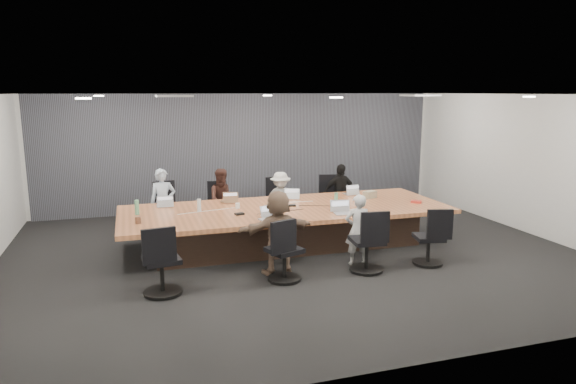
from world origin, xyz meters
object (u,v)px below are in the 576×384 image
object	(u,v)px
bottle_clear	(199,205)
stapler	(277,216)
person_0	(163,203)
laptop_2	(288,198)
chair_4	(162,265)
laptop_6	(345,213)
bottle_green_right	(336,199)
laptop_3	(350,194)
laptop_1	(228,201)
person_6	(358,230)
snack_packet	(416,202)
person_1	(223,200)
laptop_5	(269,219)
bottle_green_left	(137,207)
chair_7	(429,242)
laptop_0	(165,205)
chair_5	(284,255)
chair_0	(162,212)
mug_brown	(138,220)
chair_6	(367,246)
chair_3	(334,202)
chair_1	(221,210)
canvas_bag	(370,195)
person_2	(280,200)
conference_table	(286,225)
person_5	(278,232)
person_3	(340,193)

from	to	relation	value
bottle_clear	stapler	xyz separation A→B (m)	(1.21, -0.84, -0.08)
person_0	laptop_2	bearing A→B (deg)	-12.45
chair_4	laptop_6	bearing A→B (deg)	7.63
laptop_6	bottle_green_right	size ratio (longest dim) A/B	1.44
laptop_2	laptop_3	world-z (taller)	same
laptop_1	bottle_clear	size ratio (longest dim) A/B	1.27
person_6	laptop_6	xyz separation A→B (m)	(0.00, 0.55, 0.15)
snack_packet	person_1	bearing A→B (deg)	153.58
laptop_5	bottle_green_left	bearing A→B (deg)	138.93
chair_7	stapler	distance (m)	2.57
bottle_green_left	chair_7	bearing A→B (deg)	-22.81
laptop_0	bottle_green_right	xyz separation A→B (m)	(3.08, -0.92, 0.11)
chair_5	laptop_3	xyz separation A→B (m)	(2.20, 2.50, 0.35)
person_1	bottle_clear	size ratio (longest dim) A/B	5.72
laptop_0	laptop_6	xyz separation A→B (m)	(2.97, -1.60, 0.00)
chair_5	laptop_5	size ratio (longest dim) A/B	2.62
chair_5	laptop_2	distance (m)	2.66
bottle_clear	chair_0	bearing A→B (deg)	109.77
laptop_3	mug_brown	bearing A→B (deg)	10.84
stapler	chair_5	bearing A→B (deg)	-98.86
laptop_0	chair_6	bearing A→B (deg)	140.44
chair_0	laptop_6	xyz separation A→B (m)	(2.97, -2.50, 0.33)
chair_3	chair_6	size ratio (longest dim) A/B	0.90
chair_0	laptop_2	size ratio (longest dim) A/B	2.81
laptop_2	laptop_5	size ratio (longest dim) A/B	0.98
chair_1	bottle_green_right	bearing A→B (deg)	144.10
person_0	canvas_bag	bearing A→B (deg)	-14.02
person_2	laptop_6	distance (m)	2.22
conference_table	laptop_6	distance (m)	1.20
chair_7	chair_1	bearing A→B (deg)	143.67
person_2	chair_7	bearing A→B (deg)	-60.51
chair_0	laptop_3	size ratio (longest dim) A/B	3.00
chair_1	chair_3	distance (m)	2.59
laptop_0	mug_brown	size ratio (longest dim) A/B	2.65
chair_1	person_5	size ratio (longest dim) A/B	0.55
person_0	bottle_green_left	bearing A→B (deg)	-114.18
person_0	bottle_green_right	size ratio (longest dim) A/B	5.58
chair_7	bottle_green_left	xyz separation A→B (m)	(-4.61, 1.94, 0.48)
snack_packet	chair_0	bearing A→B (deg)	156.08
conference_table	person_3	distance (m)	2.14
laptop_0	person_5	xyz separation A→B (m)	(1.59, -2.15, -0.08)
person_3	person_1	bearing A→B (deg)	-178.82
laptop_5	person_6	size ratio (longest dim) A/B	0.26
chair_3	bottle_green_right	xyz separation A→B (m)	(-0.70, -1.82, 0.48)
laptop_1	snack_packet	xyz separation A→B (m)	(3.45, -1.16, 0.01)
laptop_1	bottle_clear	xyz separation A→B (m)	(-0.65, -0.65, 0.11)
person_0	laptop_0	xyz separation A→B (m)	(0.00, -0.55, 0.07)
chair_6	stapler	world-z (taller)	chair_6
laptop_5	laptop_6	world-z (taller)	same
laptop_0	person_6	distance (m)	3.67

